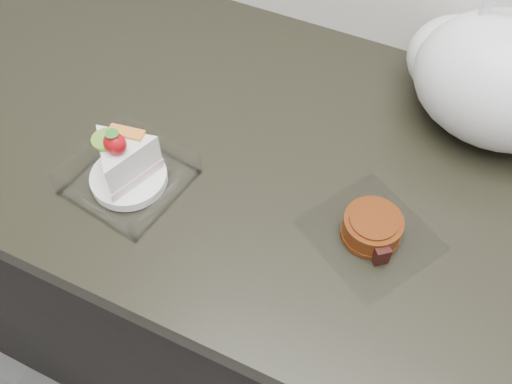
{
  "coord_description": "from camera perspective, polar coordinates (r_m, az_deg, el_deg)",
  "views": [
    {
      "loc": [
        0.03,
        1.16,
        1.56
      ],
      "look_at": [
        -0.17,
        1.58,
        0.94
      ],
      "focal_mm": 40.0,
      "sensor_mm": 36.0,
      "label": 1
    }
  ],
  "objects": [
    {
      "name": "counter",
      "position": [
        1.23,
        9.64,
        -12.61
      ],
      "size": [
        2.04,
        0.64,
        0.9
      ],
      "color": "black",
      "rests_on": "ground"
    },
    {
      "name": "cake_tray",
      "position": [
        0.83,
        -12.83,
        2.25
      ],
      "size": [
        0.17,
        0.17,
        0.12
      ],
      "rotation": [
        0.0,
        0.0,
        -0.15
      ],
      "color": "white",
      "rests_on": "counter"
    },
    {
      "name": "mooncake_wrap",
      "position": [
        0.78,
        11.53,
        -3.68
      ],
      "size": [
        0.21,
        0.21,
        0.04
      ],
      "rotation": [
        0.0,
        0.0,
        -0.35
      ],
      "color": "white",
      "rests_on": "counter"
    },
    {
      "name": "plastic_bag",
      "position": [
        0.91,
        22.88,
        10.66
      ],
      "size": [
        0.33,
        0.28,
        0.24
      ],
      "rotation": [
        0.0,
        0.0,
        -0.35
      ],
      "color": "white",
      "rests_on": "counter"
    }
  ]
}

